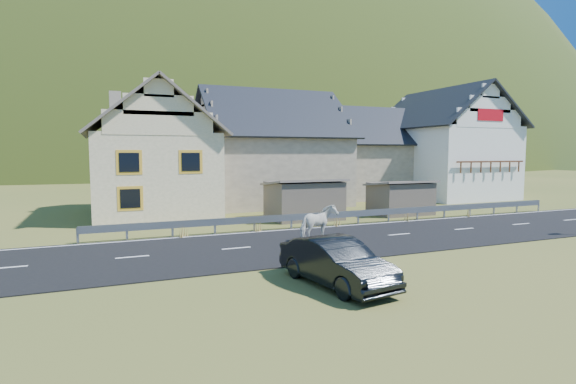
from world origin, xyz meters
name	(u,v)px	position (x,y,z in m)	size (l,w,h in m)	color
ground	(399,235)	(0.00, 0.00, 0.00)	(160.00, 160.00, 0.00)	#464E1F
road	(399,235)	(0.00, 0.00, 0.02)	(60.00, 7.00, 0.04)	black
lane_markings	(399,234)	(0.00, 0.00, 0.04)	(60.00, 6.60, 0.01)	silver
guardrail	(358,214)	(0.00, 3.68, 0.56)	(28.10, 0.09, 0.75)	#93969B
shed_left	(304,200)	(-2.00, 6.50, 1.10)	(4.30, 3.30, 2.40)	#665A4B
shed_right	(400,199)	(4.50, 6.00, 1.00)	(3.80, 2.90, 2.20)	#665A4B
house_cream	(151,145)	(-10.00, 12.00, 4.36)	(7.80, 9.80, 8.30)	#FEE6BA
house_stone_a	(270,143)	(-1.00, 15.00, 4.63)	(10.80, 9.80, 8.90)	tan
house_stone_b	(367,149)	(9.00, 17.00, 4.24)	(9.80, 8.80, 8.10)	tan
house_white	(444,139)	(15.00, 14.00, 5.06)	(8.80, 10.80, 9.70)	white
mountain	(149,209)	(5.00, 180.00, -20.00)	(440.00, 280.00, 260.00)	#23360D
horse	(318,223)	(-4.22, 0.14, 0.82)	(1.85, 0.84, 1.57)	silver
car	(336,262)	(-6.65, -5.93, 0.70)	(1.47, 4.22, 1.39)	black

